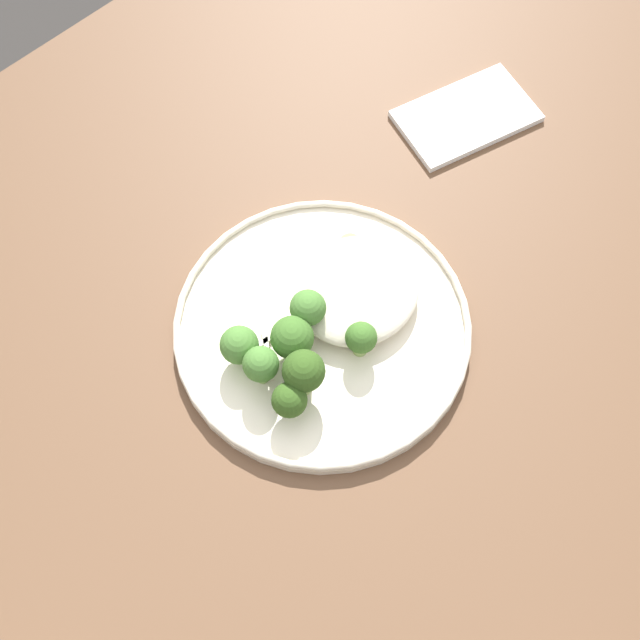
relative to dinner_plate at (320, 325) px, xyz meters
The scene contains 20 objects.
ground 0.75m from the dinner_plate, behind, with size 6.00×6.00×0.00m, color #2D2B28.
wooden_dining_table 0.09m from the dinner_plate, behind, with size 1.40×1.00×0.74m.
dinner_plate is the anchor object (origin of this frame).
noodle_bed 0.05m from the dinner_plate, ahead, with size 0.13×0.12×0.03m.
seared_scallop_right_edge 0.05m from the dinner_plate, 11.48° to the right, with size 0.03×0.03×0.01m.
seared_scallop_center_golden 0.07m from the dinner_plate, 36.16° to the right, with size 0.03×0.03×0.01m.
seared_scallop_on_noodles 0.03m from the dinner_plate, 18.59° to the right, with size 0.04×0.04×0.01m.
seared_scallop_tiny_bay 0.09m from the dinner_plate, 26.01° to the left, with size 0.02×0.02×0.01m.
seared_scallop_left_edge 0.07m from the dinner_plate, 12.19° to the left, with size 0.03×0.03×0.01m.
seared_scallop_front_small 0.10m from the dinner_plate, ahead, with size 0.03×0.03×0.01m.
broccoli_floret_front_edge 0.05m from the dinner_plate, 169.75° to the right, with size 0.04×0.04×0.05m.
broccoli_floret_near_rim 0.10m from the dinner_plate, 151.22° to the right, with size 0.03×0.03×0.05m.
broccoli_floret_left_leaning 0.09m from the dinner_plate, behind, with size 0.03×0.03×0.05m.
broccoli_floret_tall_stalk 0.05m from the dinner_plate, 79.90° to the right, with size 0.03×0.03×0.04m.
broccoli_floret_split_head 0.08m from the dinner_plate, 146.61° to the right, with size 0.04×0.04×0.06m.
broccoli_floret_rear_charred 0.04m from the dinner_plate, 141.01° to the left, with size 0.03×0.03×0.06m.
broccoli_floret_small_sprig 0.09m from the dinner_plate, 161.09° to the left, with size 0.04×0.04×0.05m.
onion_sliver_long_sliver 0.06m from the dinner_plate, 169.29° to the left, with size 0.05×0.01×0.00m, color silver.
onion_sliver_pale_crescent 0.04m from the dinner_plate, 151.05° to the left, with size 0.05×0.01×0.00m, color silver.
folded_napkin 0.31m from the dinner_plate, 13.90° to the left, with size 0.15×0.09×0.01m, color white.
Camera 1 is at (-0.22, -0.25, 1.48)m, focal length 47.06 mm.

